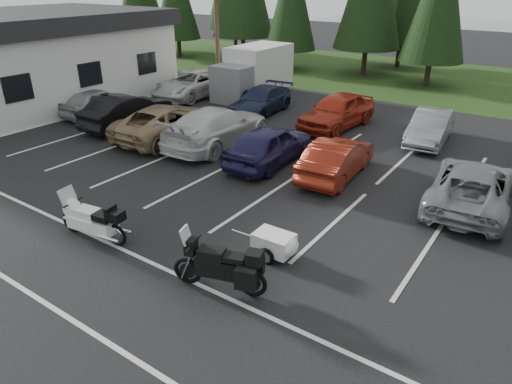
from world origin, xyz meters
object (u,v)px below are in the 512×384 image
Objects in this scene: car_far_2 at (337,111)px; car_near_5 at (337,158)px; building at (18,59)px; car_near_6 at (472,186)px; car_near_1 at (127,111)px; car_near_0 at (98,102)px; utility_pole at (216,14)px; car_far_1 at (261,101)px; cargo_trailer at (274,245)px; car_near_4 at (270,145)px; car_near_2 at (168,122)px; touring_motorcycle at (91,216)px; car_far_0 at (192,84)px; car_far_3 at (431,127)px; box_truck at (250,73)px; adventure_motorcycle at (219,261)px.

car_near_5 is at bearing -59.54° from car_far_2.
car_near_6 is (24.24, 0.58, -1.75)m from building.
car_near_1 is at bearing -3.03° from car_near_6.
utility_pole is at bearing -111.98° from car_near_0.
car_far_2 is at bearing -40.69° from car_near_6.
car_near_1 is at bearing -129.57° from car_far_1.
car_near_4 is at bearing 122.92° from cargo_trailer.
car_near_2 reaches higher than cargo_trailer.
utility_pole reaches higher than touring_motorcycle.
car_far_0 reaches higher than car_near_0.
car_far_3 is at bearing 60.30° from touring_motorcycle.
car_far_0 is (1.40, 5.79, 0.07)m from car_near_0.
touring_motorcycle reaches higher than cargo_trailer.
car_near_2 reaches higher than car_near_5.
car_far_0 reaches higher than touring_motorcycle.
car_near_1 reaches higher than car_near_0.
car_near_5 is (13.89, -0.33, -0.01)m from car_near_0.
car_near_2 is at bearing -153.30° from car_far_3.
car_far_2 is 1.15× the size of car_far_3.
car_near_1 is (8.68, 0.13, -1.66)m from building.
car_far_0 is (-4.35, 6.45, 0.01)m from car_near_2.
utility_pole is 3.85m from box_truck.
cargo_trailer is (8.06, -11.27, -0.33)m from car_far_1.
car_far_0 is at bearing 116.66° from adventure_motorcycle.
car_far_0 is 1.20× the size of car_far_1.
adventure_motorcycle is at bearing -5.68° from touring_motorcycle.
box_truck is 1.11× the size of car_near_6.
car_near_2 is 10.63m from cargo_trailer.
car_far_2 reaches higher than car_near_1.
car_near_1 reaches higher than car_near_4.
car_near_0 is 1.63× the size of touring_motorcycle.
utility_pole is 6.06× the size of cargo_trailer.
car_near_6 is at bearing 46.96° from adventure_motorcycle.
adventure_motorcycle is at bearing -99.58° from car_far_3.
car_near_6 is 8.82m from adventure_motorcycle.
car_near_1 is 8.29m from car_near_4.
cargo_trailer is at bearing 122.60° from car_near_4.
car_near_2 reaches higher than touring_motorcycle.
car_far_2 reaches higher than adventure_motorcycle.
box_truck reaches higher than car_far_3.
car_far_0 is 3.77× the size of cargo_trailer.
car_far_2 is at bearing -92.70° from car_near_4.
car_near_4 is 7.26m from car_far_1.
adventure_motorcycle reaches higher than car_near_5.
car_far_1 is at bearing 96.08° from touring_motorcycle.
car_near_2 is 2.15× the size of adventure_motorcycle.
cargo_trailer is (4.63, 2.11, -0.37)m from touring_motorcycle.
car_near_6 is 1.09× the size of car_far_1.
car_near_2 is at bearing -66.10° from utility_pole.
car_far_0 is 14.22m from car_far_3.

